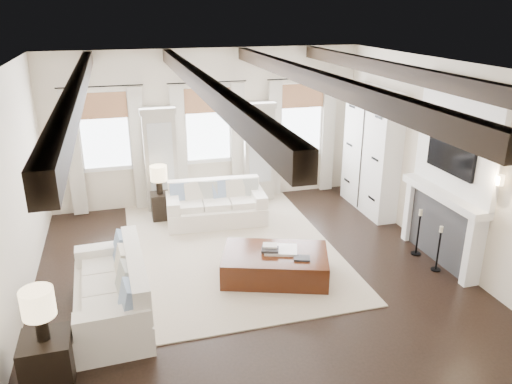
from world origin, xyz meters
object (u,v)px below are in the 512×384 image
object	(u,v)px
sofa_back	(216,206)
side_table_front	(48,359)
side_table_back	(161,206)
sofa_left	(115,293)
ottoman	(275,265)

from	to	relation	value
sofa_back	side_table_front	size ratio (longest dim) A/B	3.55
sofa_back	side_table_back	size ratio (longest dim) A/B	3.55
sofa_back	sofa_left	size ratio (longest dim) A/B	0.93
sofa_left	side_table_back	world-z (taller)	sofa_left
side_table_front	side_table_back	distance (m)	4.54
sofa_left	side_table_back	xyz separation A→B (m)	(0.91, 3.15, -0.08)
ottoman	side_table_back	distance (m)	3.13
ottoman	side_table_back	world-z (taller)	side_table_back
side_table_front	side_table_back	size ratio (longest dim) A/B	1.00
sofa_back	ottoman	xyz separation A→B (m)	(0.46, -2.35, -0.12)
ottoman	side_table_back	xyz separation A→B (m)	(-1.48, 2.76, 0.06)
sofa_left	ottoman	xyz separation A→B (m)	(2.39, 0.39, -0.14)
sofa_left	sofa_back	bearing A→B (deg)	54.81
sofa_back	sofa_left	world-z (taller)	sofa_left
side_table_back	side_table_front	bearing A→B (deg)	-111.58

